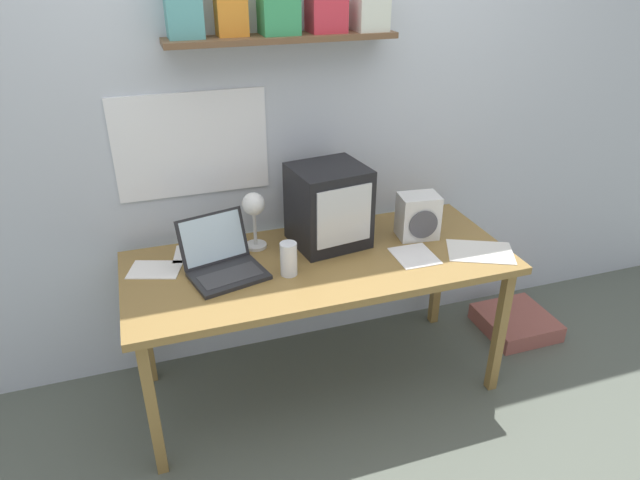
# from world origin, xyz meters

# --- Properties ---
(ground_plane) EXTENTS (12.00, 12.00, 0.00)m
(ground_plane) POSITION_xyz_m (0.00, 0.00, 0.00)
(ground_plane) COLOR #575E52
(back_wall) EXTENTS (5.60, 0.24, 2.60)m
(back_wall) POSITION_xyz_m (-0.00, 0.45, 1.31)
(back_wall) COLOR silver
(back_wall) RESTS_ON ground_plane
(corner_desk) EXTENTS (1.73, 0.73, 0.72)m
(corner_desk) POSITION_xyz_m (0.00, 0.00, 0.66)
(corner_desk) COLOR olive
(corner_desk) RESTS_ON ground_plane
(crt_monitor) EXTENTS (0.36, 0.34, 0.38)m
(crt_monitor) POSITION_xyz_m (0.09, 0.15, 0.91)
(crt_monitor) COLOR black
(crt_monitor) RESTS_ON corner_desk
(laptop) EXTENTS (0.37, 0.36, 0.23)m
(laptop) POSITION_xyz_m (-0.43, 0.04, 0.78)
(laptop) COLOR #232326
(laptop) RESTS_ON corner_desk
(desk_lamp) EXTENTS (0.11, 0.16, 0.30)m
(desk_lamp) POSITION_xyz_m (-0.26, 0.16, 0.93)
(desk_lamp) COLOR silver
(desk_lamp) RESTS_ON corner_desk
(juice_glass) EXTENTS (0.07, 0.07, 0.15)m
(juice_glass) POSITION_xyz_m (-0.17, -0.08, 0.79)
(juice_glass) COLOR white
(juice_glass) RESTS_ON corner_desk
(space_heater) EXTENTS (0.20, 0.16, 0.21)m
(space_heater) POSITION_xyz_m (0.52, 0.07, 0.83)
(space_heater) COLOR silver
(space_heater) RESTS_ON corner_desk
(printed_handout) EXTENTS (0.25, 0.21, 0.00)m
(printed_handout) POSITION_xyz_m (-0.51, 0.23, 0.72)
(printed_handout) COLOR white
(printed_handout) RESTS_ON corner_desk
(loose_paper_near_laptop) EXTENTS (0.26, 0.22, 0.00)m
(loose_paper_near_laptop) POSITION_xyz_m (-0.71, 0.14, 0.72)
(loose_paper_near_laptop) COLOR white
(loose_paper_near_laptop) RESTS_ON corner_desk
(open_notebook) EXTENTS (0.18, 0.21, 0.00)m
(open_notebook) POSITION_xyz_m (0.42, -0.11, 0.72)
(open_notebook) COLOR white
(open_notebook) RESTS_ON corner_desk
(loose_paper_near_monitor) EXTENTS (0.36, 0.32, 0.00)m
(loose_paper_near_monitor) POSITION_xyz_m (0.72, -0.17, 0.72)
(loose_paper_near_monitor) COLOR silver
(loose_paper_near_monitor) RESTS_ON corner_desk
(floor_cushion) EXTENTS (0.38, 0.38, 0.10)m
(floor_cushion) POSITION_xyz_m (1.21, 0.07, 0.05)
(floor_cushion) COLOR #9D554B
(floor_cushion) RESTS_ON ground_plane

